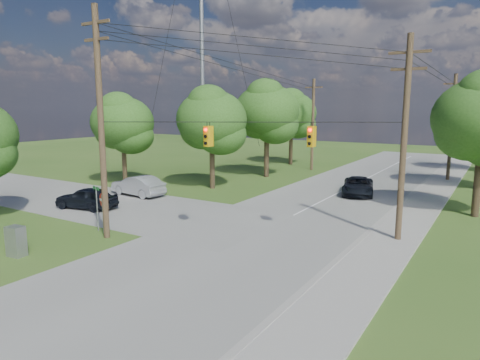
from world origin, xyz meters
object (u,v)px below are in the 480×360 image
Objects in this scene: do_not_enter_sign at (102,204)px; car_cross_silver at (138,186)px; pole_north_w at (313,124)px; control_cabinet at (16,241)px; pole_sw at (101,121)px; car_main_north at (358,186)px; pole_north_e at (452,127)px; pole_ne at (404,137)px; car_cross_dark at (86,198)px.

car_cross_silver is at bearing 145.09° from do_not_enter_sign.
control_cabinet is (-0.91, -33.85, -4.41)m from pole_north_w.
pole_sw is 2.39× the size of car_main_north.
car_cross_silver is (-20.07, -20.70, -4.30)m from pole_north_e.
car_cross_silver is 14.16m from control_cabinet.
pole_north_e is 13.90m from pole_north_w.
pole_sw reaches higher than pole_north_w.
pole_north_w is at bearing 90.77° from pole_sw.
pole_north_w reaches higher than do_not_enter_sign.
car_main_north is (-5.34, 10.84, -4.74)m from pole_ne.
pole_north_w is at bearing 155.55° from car_cross_dark.
pole_north_e reaches higher than car_main_north.
pole_ne is 22.00m from pole_north_e.
pole_ne reaches higher than car_cross_dark.
pole_ne is 20.64m from car_cross_silver.
pole_north_w is (-0.40, 29.60, -1.10)m from pole_sw.
car_cross_dark is at bearing -127.59° from pole_north_e.
control_cabinet reaches higher than car_main_north.
pole_north_w is at bearing 112.62° from car_main_north.
control_cabinet is at bearing 27.30° from car_cross_silver.
pole_ne is (13.50, 7.60, -0.76)m from pole_sw.
car_main_north is 24.59m from control_cabinet.
pole_ne reaches higher than control_cabinet.
pole_north_w is 6.90× the size of control_cabinet.
car_cross_silver is 2.13× the size of do_not_enter_sign.
pole_north_e is (13.50, 29.60, -1.10)m from pole_sw.
do_not_enter_sign is at bearing 39.98° from car_cross_silver.
pole_north_w is (-13.90, 22.00, -0.34)m from pole_ne.
car_cross_silver is at bearing -161.93° from car_main_north.
pole_ne is at bearing -78.63° from car_main_north.
car_cross_dark reaches higher than car_main_north.
control_cabinet is at bearing -107.12° from pole_sw.
control_cabinet is at bearing -113.63° from pole_north_e.
car_main_north is (14.52, 14.63, -0.06)m from car_cross_dark.
pole_ne is 1.05× the size of pole_north_w.
pole_north_w is 2.07× the size of car_cross_silver.
pole_ne is 20.75m from car_cross_dark.
car_cross_dark is 9.51m from control_cabinet.
control_cabinet is (5.26, -13.15, -0.11)m from car_cross_silver.
pole_north_e is 1.99× the size of car_main_north.
pole_sw is at bearing -114.52° from pole_north_e.
pole_sw reaches higher than pole_north_e.
pole_ne is 1.05× the size of pole_north_e.
pole_sw is 20.90m from car_main_north.
pole_ne is at bearing -57.71° from pole_north_w.
car_cross_silver is at bearing 126.42° from pole_sw.
pole_north_w is at bearing 109.93° from do_not_enter_sign.
pole_sw is at bearing 47.66° from car_cross_dark.
pole_north_e is at bearing 65.48° from pole_sw.
car_main_north is at bearing 60.95° from control_cabinet.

